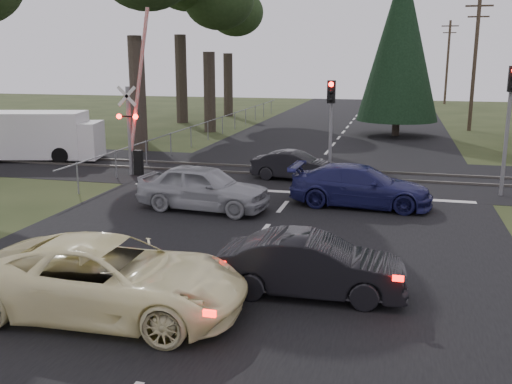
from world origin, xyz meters
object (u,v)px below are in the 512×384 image
(traffic_signal_right, at_px, (512,106))
(white_van, at_px, (40,136))
(cream_coupe, at_px, (110,278))
(dark_car_far, at_px, (295,166))
(utility_pole_far, at_px, (448,61))
(traffic_signal_center, at_px, (331,113))
(dark_hatchback, at_px, (312,266))
(utility_pole_mid, at_px, (475,62))
(blue_sedan, at_px, (361,186))
(silver_car, at_px, (204,188))
(crossing_signal, at_px, (134,128))

(traffic_signal_right, distance_m, white_van, 21.42)
(cream_coupe, distance_m, dark_car_far, 13.65)
(utility_pole_far, bearing_deg, cream_coupe, -99.90)
(traffic_signal_right, distance_m, traffic_signal_center, 6.68)
(traffic_signal_right, xyz_separation_m, utility_pole_far, (0.95, 45.53, 1.41))
(dark_hatchback, bearing_deg, utility_pole_mid, -13.68)
(utility_pole_far, bearing_deg, dark_hatchback, -96.54)
(traffic_signal_center, xyz_separation_m, white_van, (-14.59, 1.54, -1.60))
(cream_coupe, bearing_deg, utility_pole_mid, -18.85)
(traffic_signal_center, distance_m, blue_sedan, 4.70)
(silver_car, height_order, dark_car_far, silver_car)
(dark_hatchback, relative_size, silver_car, 0.89)
(cream_coupe, relative_size, white_van, 0.84)
(traffic_signal_center, bearing_deg, silver_car, -121.65)
(traffic_signal_right, bearing_deg, utility_pole_far, 88.80)
(dark_hatchback, bearing_deg, traffic_signal_right, -29.31)
(dark_car_far, bearing_deg, white_van, 87.95)
(utility_pole_far, distance_m, dark_hatchback, 56.66)
(crossing_signal, xyz_separation_m, dark_car_far, (6.86, 0.75, -1.47))
(blue_sedan, bearing_deg, utility_pole_mid, -11.48)
(crossing_signal, height_order, utility_pole_far, utility_pole_far)
(silver_car, xyz_separation_m, blue_sedan, (5.04, 1.78, -0.06))
(utility_pole_mid, distance_m, silver_car, 27.60)
(white_van, bearing_deg, crossing_signal, -34.99)
(white_van, bearing_deg, traffic_signal_center, -19.97)
(traffic_signal_center, bearing_deg, white_van, 173.98)
(cream_coupe, height_order, dark_car_far, cream_coupe)
(utility_pole_far, height_order, white_van, utility_pole_far)
(traffic_signal_center, xyz_separation_m, silver_car, (-3.50, -5.68, -2.05))
(traffic_signal_right, xyz_separation_m, cream_coupe, (-9.18, -12.53, -2.56))
(crossing_signal, xyz_separation_m, traffic_signal_right, (14.82, -0.31, 1.26))
(silver_car, height_order, blue_sedan, silver_car)
(white_van, bearing_deg, utility_pole_mid, 24.88)
(utility_pole_far, xyz_separation_m, dark_car_far, (-8.91, -44.46, -4.13))
(utility_pole_far, distance_m, blue_sedan, 48.76)
(traffic_signal_center, bearing_deg, traffic_signal_right, -10.41)
(cream_coupe, height_order, blue_sedan, cream_coupe)
(silver_car, bearing_deg, cream_coupe, -168.32)
(dark_car_far, bearing_deg, cream_coupe, -179.93)
(traffic_signal_right, xyz_separation_m, white_van, (-21.14, 2.74, -2.11))
(traffic_signal_center, distance_m, utility_pole_far, 44.99)
(dark_hatchback, xyz_separation_m, silver_car, (-4.57, 6.15, 0.10))
(utility_pole_far, bearing_deg, silver_car, -102.41)
(traffic_signal_center, height_order, blue_sedan, traffic_signal_center)
(dark_hatchback, bearing_deg, crossing_signal, 38.50)
(traffic_signal_right, distance_m, dark_hatchback, 12.24)
(silver_car, bearing_deg, utility_pole_far, -6.88)
(dark_hatchback, bearing_deg, blue_sedan, -5.45)
(crossing_signal, distance_m, traffic_signal_right, 14.88)
(silver_car, bearing_deg, dark_car_far, -15.12)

